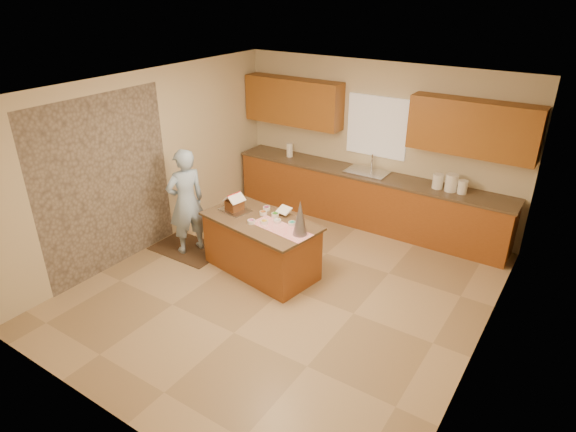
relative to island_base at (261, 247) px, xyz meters
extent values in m
plane|color=tan|center=(0.56, -0.20, -0.39)|extent=(5.50, 5.50, 0.00)
plane|color=silver|center=(0.56, -0.20, 2.31)|extent=(5.50, 5.50, 0.00)
plane|color=beige|center=(0.56, 2.55, 0.96)|extent=(5.50, 5.50, 0.00)
plane|color=beige|center=(0.56, -2.95, 0.96)|extent=(5.50, 5.50, 0.00)
plane|color=beige|center=(-1.94, -0.20, 0.96)|extent=(5.50, 5.50, 0.00)
plane|color=beige|center=(3.06, -0.20, 0.96)|extent=(5.50, 5.50, 0.00)
plane|color=gray|center=(-1.92, -1.00, 0.86)|extent=(0.00, 2.50, 2.50)
cube|color=white|center=(0.56, 2.52, 1.26)|extent=(1.05, 0.03, 1.00)
cube|color=brown|center=(0.56, 2.25, 0.05)|extent=(4.80, 0.60, 0.88)
cube|color=brown|center=(0.56, 2.25, 0.51)|extent=(4.85, 0.63, 0.04)
cube|color=#9E6521|center=(-0.99, 2.37, 1.51)|extent=(1.85, 0.35, 0.80)
cube|color=#9E6521|center=(2.11, 2.37, 1.51)|extent=(1.85, 0.35, 0.80)
cube|color=silver|center=(0.56, 2.25, 0.50)|extent=(0.70, 0.45, 0.12)
cylinder|color=silver|center=(0.56, 2.43, 0.67)|extent=(0.03, 0.03, 0.28)
cube|color=brown|center=(0.00, 0.00, 0.00)|extent=(1.71, 1.05, 0.78)
cube|color=brown|center=(0.00, 0.00, 0.41)|extent=(1.79, 1.13, 0.04)
cube|color=red|center=(0.39, -0.06, 0.43)|extent=(0.93, 0.46, 0.01)
cube|color=silver|center=(-0.49, 0.04, 0.44)|extent=(0.45, 0.36, 0.02)
cube|color=white|center=(0.19, 0.31, 0.51)|extent=(0.22, 0.18, 0.08)
cone|color=#A3A2AE|center=(0.69, -0.07, 0.67)|extent=(0.22, 0.22, 0.49)
cube|color=black|center=(-1.33, -0.14, -0.38)|extent=(1.11, 0.73, 0.01)
imported|color=#98B6D8|center=(-1.28, -0.14, 0.44)|extent=(0.58, 0.70, 1.64)
cylinder|color=white|center=(1.75, 2.25, 0.64)|extent=(0.16, 0.16, 0.23)
cylinder|color=white|center=(1.95, 2.25, 0.66)|extent=(0.19, 0.19, 0.27)
cylinder|color=white|center=(2.13, 2.25, 0.63)|extent=(0.14, 0.14, 0.21)
cylinder|color=white|center=(-0.99, 2.25, 0.65)|extent=(0.11, 0.11, 0.25)
cube|color=#592E17|center=(-0.49, 0.04, 0.52)|extent=(0.23, 0.24, 0.14)
cube|color=white|center=(-0.55, 0.04, 0.64)|extent=(0.17, 0.27, 0.11)
cube|color=white|center=(-0.43, 0.03, 0.64)|extent=(0.17, 0.27, 0.11)
cylinder|color=red|center=(-0.49, 0.04, 0.69)|extent=(0.06, 0.25, 0.02)
cylinder|color=yellow|center=(0.11, -0.07, 0.45)|extent=(0.11, 0.11, 0.05)
cylinder|color=orange|center=(-0.07, 0.16, 0.45)|extent=(0.11, 0.11, 0.05)
cylinder|color=teal|center=(0.46, 0.11, 0.45)|extent=(0.11, 0.11, 0.05)
cylinder|color=green|center=(0.10, 0.21, 0.45)|extent=(0.11, 0.11, 0.05)
cylinder|color=white|center=(0.25, 0.06, 0.45)|extent=(0.11, 0.11, 0.05)
cylinder|color=pink|center=(-0.05, -0.15, 0.45)|extent=(0.11, 0.11, 0.05)
cylinder|color=#A03574|center=(-0.12, 0.32, 0.45)|extent=(0.11, 0.11, 0.05)
camera|label=1|loc=(3.69, -4.91, 3.44)|focal=30.59mm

